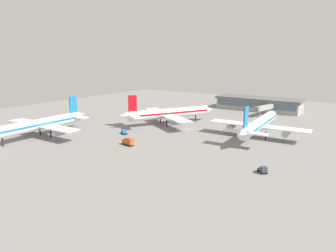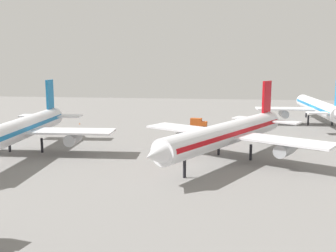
{
  "view_description": "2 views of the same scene",
  "coord_description": "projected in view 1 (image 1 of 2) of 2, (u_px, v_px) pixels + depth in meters",
  "views": [
    {
      "loc": [
        -76.24,
        128.06,
        35.95
      ],
      "look_at": [
        -2.84,
        22.03,
        6.28
      ],
      "focal_mm": 31.79,
      "sensor_mm": 36.0,
      "label": 1
    },
    {
      "loc": [
        12.48,
        -92.22,
        22.28
      ],
      "look_at": [
        -2.37,
        21.72,
        3.33
      ],
      "focal_mm": 41.94,
      "sensor_mm": 36.0,
      "label": 2
    }
  ],
  "objects": [
    {
      "name": "jet_bridge",
      "position": [
        264.0,
        108.0,
        186.88
      ],
      "size": [
        6.86,
        19.67,
        6.74
      ],
      "rotation": [
        0.0,
        0.0,
        1.36
      ],
      "color": "#9E9993",
      "rests_on": "ground"
    },
    {
      "name": "safety_cone_mid_apron",
      "position": [
        219.0,
        167.0,
        99.41
      ],
      "size": [
        0.44,
        0.44,
        0.6
      ],
      "primitive_type": "cone",
      "color": "#EA590C",
      "rests_on": "ground"
    },
    {
      "name": "airplane_taxiing",
      "position": [
        169.0,
        113.0,
        163.0
      ],
      "size": [
        42.89,
        51.26,
        17.22
      ],
      "rotation": [
        0.0,
        0.0,
        4.19
      ],
      "color": "white",
      "rests_on": "ground"
    },
    {
      "name": "baggage_tug",
      "position": [
        263.0,
        170.0,
        94.53
      ],
      "size": [
        3.69,
        3.72,
        2.3
      ],
      "rotation": [
        0.0,
        0.0,
        2.34
      ],
      "color": "black",
      "rests_on": "ground"
    },
    {
      "name": "catering_truck",
      "position": [
        128.0,
        142.0,
        124.43
      ],
      "size": [
        5.82,
        2.89,
        3.3
      ],
      "rotation": [
        0.0,
        0.0,
        6.13
      ],
      "color": "black",
      "rests_on": "ground"
    },
    {
      "name": "safety_cone_near_gate",
      "position": [
        285.0,
        123.0,
        167.42
      ],
      "size": [
        0.44,
        0.44,
        0.6
      ],
      "primitive_type": "cone",
      "color": "#EA590C",
      "rests_on": "ground"
    },
    {
      "name": "airplane_at_gate",
      "position": [
        259.0,
        124.0,
        136.86
      ],
      "size": [
        45.1,
        56.23,
        17.11
      ],
      "rotation": [
        0.0,
        0.0,
        4.76
      ],
      "color": "white",
      "rests_on": "ground"
    },
    {
      "name": "terminal_building",
      "position": [
        259.0,
        104.0,
        208.25
      ],
      "size": [
        58.0,
        19.5,
        8.82
      ],
      "color": "#9E9993",
      "rests_on": "ground"
    },
    {
      "name": "ground_crew_worker",
      "position": [
        135.0,
        115.0,
        187.01
      ],
      "size": [
        0.57,
        0.43,
        1.67
      ],
      "rotation": [
        0.0,
        0.0,
        1.41
      ],
      "color": "#1E2338",
      "rests_on": "ground"
    },
    {
      "name": "pushback_tractor",
      "position": [
        124.0,
        132.0,
        143.66
      ],
      "size": [
        4.73,
        3.99,
        1.9
      ],
      "rotation": [
        0.0,
        0.0,
        5.71
      ],
      "color": "black",
      "rests_on": "ground"
    },
    {
      "name": "ground",
      "position": [
        188.0,
        129.0,
        152.96
      ],
      "size": [
        288.0,
        288.0,
        0.0
      ],
      "primitive_type": "plane",
      "color": "gray"
    },
    {
      "name": "airplane_distant",
      "position": [
        38.0,
        125.0,
        135.77
      ],
      "size": [
        44.32,
        55.37,
        16.86
      ],
      "rotation": [
        0.0,
        0.0,
        1.6
      ],
      "color": "white",
      "rests_on": "ground"
    }
  ]
}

